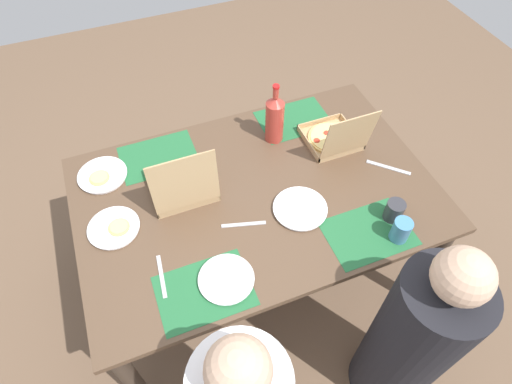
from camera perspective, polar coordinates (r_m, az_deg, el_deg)
The scene contains 19 objects.
ground_plane at distance 2.55m, azimuth 0.00°, elevation -10.28°, with size 6.00×6.00×0.00m, color brown.
dining_table at distance 2.01m, azimuth 0.00°, elevation -1.65°, with size 1.60×1.06×0.73m.
placemat_near_left at distance 2.28m, azimuth 5.05°, elevation 9.59°, with size 0.36×0.26×0.00m, color #236638.
placemat_near_right at distance 2.13m, azimuth -12.87°, elevation 4.65°, with size 0.36×0.26×0.00m, color #236638.
placemat_far_left at distance 1.87m, azimuth 14.75°, elevation -5.28°, with size 0.36×0.26×0.00m, color #236638.
placemat_far_right at distance 1.69m, azimuth -6.89°, elevation -12.93°, with size 0.36×0.26×0.00m, color #236638.
pizza_box_edge_far at distance 1.93m, azimuth -9.82°, elevation 0.96°, with size 0.28×0.29×0.32m.
pizza_box_corner_right at distance 2.14m, azimuth 10.36°, elevation 7.13°, with size 0.25×0.29×0.28m.
plate_middle at distance 2.11m, azimuth -19.79°, elevation 2.09°, with size 0.23×0.23×0.03m.
plate_near_left at distance 1.88m, azimuth 5.89°, elevation -2.23°, with size 0.24×0.24×0.02m.
plate_near_right at distance 1.69m, azimuth -3.97°, elevation -11.53°, with size 0.22×0.22×0.02m.
plate_far_left at distance 1.91m, azimuth -18.34°, elevation -4.55°, with size 0.22×0.22×0.03m.
soda_bottle at distance 2.08m, azimuth 2.51°, elevation 9.81°, with size 0.09×0.09×0.32m.
cup_clear_right at distance 1.85m, azimuth 18.73°, elevation -4.85°, with size 0.08×0.08×0.11m, color teal.
cup_clear_left at distance 1.90m, azimuth 17.93°, elevation -2.39°, with size 0.08×0.08×0.10m, color #333338.
fork_by_near_left at distance 1.74m, azimuth -12.46°, elevation -10.90°, with size 0.19×0.02×0.01m, color #B7B7BC.
fork_by_far_left at distance 1.83m, azimuth -1.66°, elevation -4.33°, with size 0.19×0.02×0.01m, color #B7B7BC.
knife_by_far_right at distance 2.12m, azimuth 17.21°, elevation 3.13°, with size 0.21×0.02×0.01m, color #B7B7BC.
diner_left_seat at distance 1.92m, azimuth 19.91°, elevation -18.09°, with size 0.32×0.32×1.18m.
Camera 1 is at (0.44, 1.12, 2.25)m, focal length 30.04 mm.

